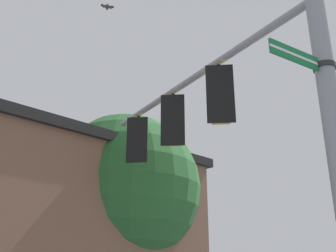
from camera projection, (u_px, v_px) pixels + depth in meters
name	position (u px, v px, depth m)	size (l,w,h in m)	color
mast_arm	(191.00, 79.00, 9.06)	(0.15, 0.15, 6.58)	gray
traffic_light_nearest_pole	(220.00, 97.00, 8.08)	(0.54, 0.49, 1.31)	black
traffic_light_mid_inner	(173.00, 122.00, 9.39)	(0.54, 0.49, 1.31)	black
traffic_light_mid_outer	(138.00, 142.00, 10.69)	(0.54, 0.49, 1.31)	black
street_name_sign	(312.00, 62.00, 5.90)	(1.07, 0.87, 0.22)	#147238
bird_flying	(107.00, 7.00, 9.29)	(0.30, 0.23, 0.07)	#4C4742
storefront_building	(7.00, 240.00, 12.67)	(12.93, 13.23, 5.87)	brown
tree_by_storefront	(125.00, 189.00, 13.68)	(5.02, 5.02, 7.16)	#4C3823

